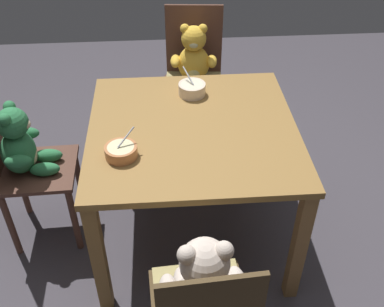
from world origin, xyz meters
name	(u,v)px	position (x,y,z in m)	size (l,w,h in m)	color
ground_plane	(193,232)	(0.00, 0.00, -0.02)	(5.20, 5.20, 0.04)	#423E45
dining_table	(193,144)	(0.00, 0.00, 0.63)	(1.01, 1.01, 0.74)	olive
teddy_chair_far_center	(194,70)	(0.07, 0.86, 0.58)	(0.44, 0.43, 0.96)	#503227
teddy_chair_near_front	(203,298)	(-0.03, -0.86, 0.59)	(0.40, 0.42, 0.91)	#48361E
teddy_chair_near_left	(23,153)	(-0.87, 0.07, 0.57)	(0.41, 0.39, 0.88)	#533428
porridge_bowl_terracotta_near_left	(121,151)	(-0.33, -0.20, 0.77)	(0.15, 0.15, 0.13)	#BB7648
porridge_bowl_cream_far_center	(192,89)	(0.02, 0.30, 0.77)	(0.14, 0.14, 0.13)	beige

